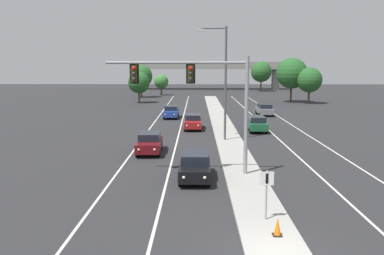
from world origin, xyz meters
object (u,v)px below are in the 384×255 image
(car_receding_green, at_px, (256,123))
(traffic_cone_median_nose, at_px, (277,227))
(car_oncoming_black, at_px, (195,166))
(tree_far_left_a, at_px, (161,82))
(median_sign_post, at_px, (267,188))
(car_oncoming_red, at_px, (193,121))
(street_lamp_median, at_px, (223,77))
(tree_far_right_b, at_px, (292,73))
(car_oncoming_darkred, at_px, (150,142))
(car_receding_grey, at_px, (264,109))
(tree_far_left_b, at_px, (141,76))
(tree_far_left_c, at_px, (139,82))
(tree_far_right_a, at_px, (261,72))
(overhead_signal_mast, at_px, (201,89))
(tree_far_right_c, at_px, (309,80))
(car_oncoming_blue, at_px, (171,112))

(car_receding_green, distance_m, traffic_cone_median_nose, 26.27)
(car_oncoming_black, xyz_separation_m, tree_far_left_a, (-7.91, 67.42, 2.24))
(median_sign_post, height_order, car_oncoming_black, median_sign_post)
(car_oncoming_red, bearing_deg, traffic_cone_median_nose, -82.55)
(street_lamp_median, distance_m, tree_far_right_b, 41.04)
(car_oncoming_darkred, distance_m, car_oncoming_red, 12.19)
(car_receding_grey, bearing_deg, tree_far_left_b, 124.85)
(car_oncoming_red, distance_m, tree_far_left_c, 31.51)
(tree_far_left_b, height_order, tree_far_left_c, tree_far_left_b)
(car_oncoming_black, bearing_deg, car_receding_grey, 73.19)
(car_receding_green, relative_size, traffic_cone_median_nose, 6.05)
(car_oncoming_black, xyz_separation_m, tree_far_right_a, (16.80, 81.24, 4.23))
(street_lamp_median, height_order, car_oncoming_darkred, street_lamp_median)
(car_oncoming_darkred, height_order, car_receding_green, same)
(median_sign_post, xyz_separation_m, car_receding_grey, (6.23, 37.69, -0.77))
(overhead_signal_mast, relative_size, car_receding_grey, 1.90)
(overhead_signal_mast, xyz_separation_m, car_oncoming_darkred, (-3.96, 6.57, -4.55))
(median_sign_post, relative_size, car_receding_green, 0.49)
(tree_far_right_c, bearing_deg, tree_far_right_a, 95.53)
(car_oncoming_darkred, distance_m, traffic_cone_median_nose, 17.16)
(car_oncoming_blue, distance_m, tree_far_left_c, 22.01)
(car_receding_green, bearing_deg, car_oncoming_black, -109.64)
(car_oncoming_red, bearing_deg, tree_far_left_b, 105.01)
(car_oncoming_red, bearing_deg, overhead_signal_mast, -87.90)
(traffic_cone_median_nose, distance_m, tree_far_left_c, 58.87)
(tree_far_right_b, bearing_deg, car_receding_grey, -112.60)
(tree_far_right_c, bearing_deg, median_sign_post, -107.20)
(street_lamp_median, distance_m, car_oncoming_black, 13.31)
(car_oncoming_darkred, height_order, car_oncoming_blue, same)
(overhead_signal_mast, bearing_deg, tree_far_left_b, 101.19)
(tree_far_right_a, bearing_deg, car_oncoming_blue, -110.64)
(car_oncoming_black, relative_size, car_receding_green, 1.00)
(tree_far_right_c, bearing_deg, tree_far_left_c, 178.33)
(tree_far_right_b, bearing_deg, street_lamp_median, -111.43)
(traffic_cone_median_nose, relative_size, tree_far_right_a, 0.10)
(tree_far_right_b, height_order, tree_far_right_c, tree_far_right_b)
(tree_far_right_b, distance_m, tree_far_right_a, 30.93)
(traffic_cone_median_nose, xyz_separation_m, tree_far_right_a, (13.51, 89.68, 4.54))
(car_oncoming_blue, bearing_deg, tree_far_left_b, 104.24)
(car_oncoming_darkred, distance_m, tree_far_left_a, 60.33)
(street_lamp_median, xyz_separation_m, tree_far_right_a, (14.38, 69.13, -0.74))
(overhead_signal_mast, height_order, car_receding_green, overhead_signal_mast)
(tree_far_right_a, bearing_deg, street_lamp_median, -101.75)
(median_sign_post, bearing_deg, tree_far_right_a, 81.16)
(car_oncoming_darkred, xyz_separation_m, tree_far_left_b, (-7.94, 53.62, 3.62))
(street_lamp_median, height_order, traffic_cone_median_nose, street_lamp_median)
(car_oncoming_darkred, relative_size, tree_far_left_a, 0.96)
(car_oncoming_red, height_order, tree_far_left_b, tree_far_left_b)
(tree_far_right_b, distance_m, tree_far_right_c, 3.75)
(car_oncoming_red, distance_m, tree_far_right_c, 35.46)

